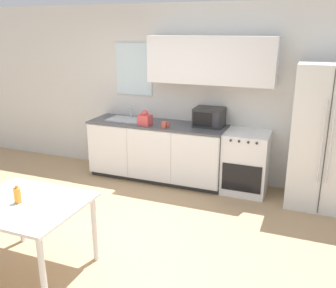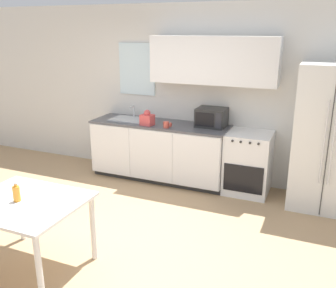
% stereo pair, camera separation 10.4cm
% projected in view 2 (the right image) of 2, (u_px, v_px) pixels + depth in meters
% --- Properties ---
extents(ground_plane, '(12.00, 12.00, 0.00)m').
position_uv_depth(ground_plane, '(110.00, 238.00, 4.34)').
color(ground_plane, tan).
extents(wall_back, '(12.00, 0.38, 2.70)m').
position_uv_depth(wall_back, '(185.00, 88.00, 5.83)').
color(wall_back, silver).
rests_on(wall_back, ground_plane).
extents(kitchen_counter, '(2.18, 0.67, 0.92)m').
position_uv_depth(kitchen_counter, '(160.00, 151.00, 5.95)').
color(kitchen_counter, '#333333').
rests_on(kitchen_counter, ground_plane).
extents(oven_range, '(0.63, 0.62, 0.90)m').
position_uv_depth(oven_range, '(248.00, 163.00, 5.45)').
color(oven_range, white).
rests_on(oven_range, ground_plane).
extents(refrigerator, '(0.86, 0.75, 1.92)m').
position_uv_depth(refrigerator, '(329.00, 138.00, 4.87)').
color(refrigerator, silver).
rests_on(refrigerator, ground_plane).
extents(kitchen_sink, '(0.58, 0.40, 0.20)m').
position_uv_depth(kitchen_sink, '(129.00, 119.00, 6.02)').
color(kitchen_sink, '#B7BABC').
rests_on(kitchen_sink, kitchen_counter).
extents(microwave, '(0.43, 0.37, 0.28)m').
position_uv_depth(microwave, '(212.00, 117.00, 5.58)').
color(microwave, '#282828').
rests_on(microwave, kitchen_counter).
extents(coffee_mug, '(0.12, 0.09, 0.09)m').
position_uv_depth(coffee_mug, '(167.00, 125.00, 5.52)').
color(coffee_mug, '#BF4C3F').
rests_on(coffee_mug, kitchen_counter).
extents(grocery_bag_0, '(0.20, 0.18, 0.24)m').
position_uv_depth(grocery_bag_0, '(147.00, 119.00, 5.67)').
color(grocery_bag_0, '#D14C4C').
rests_on(grocery_bag_0, kitchen_counter).
extents(dining_table, '(1.09, 0.92, 0.75)m').
position_uv_depth(dining_table, '(25.00, 211.00, 3.61)').
color(dining_table, white).
rests_on(dining_table, ground_plane).
extents(drink_bottle, '(0.07, 0.07, 0.20)m').
position_uv_depth(drink_bottle, '(17.00, 193.00, 3.55)').
color(drink_bottle, orange).
rests_on(drink_bottle, dining_table).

